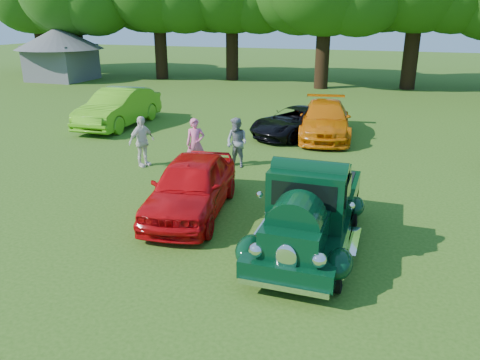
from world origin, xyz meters
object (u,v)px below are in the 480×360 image
(spectator_pink, at_px, (196,144))
(spectator_grey, at_px, (237,143))
(back_car_lime, at_px, (119,108))
(hero_pickup, at_px, (309,212))
(back_car_black, at_px, (296,122))
(spectator_white, at_px, (142,141))
(gazebo, at_px, (60,48))
(back_car_orange, at_px, (325,120))
(red_convertible, at_px, (191,186))

(spectator_pink, bearing_deg, spectator_grey, -3.26)
(back_car_lime, bearing_deg, hero_pickup, -42.44)
(back_car_lime, distance_m, back_car_black, 7.95)
(spectator_white, xyz_separation_m, gazebo, (-16.58, 17.00, 1.56))
(back_car_orange, xyz_separation_m, gazebo, (-21.66, 11.13, 1.69))
(back_car_orange, xyz_separation_m, spectator_pink, (-3.32, -5.52, 0.12))
(spectator_pink, bearing_deg, gazebo, 108.76)
(red_convertible, relative_size, back_car_black, 1.00)
(gazebo, bearing_deg, back_car_black, -29.08)
(back_car_lime, height_order, spectator_pink, back_car_lime)
(back_car_black, relative_size, spectator_pink, 2.58)
(back_car_lime, relative_size, back_car_black, 1.18)
(red_convertible, height_order, spectator_pink, spectator_pink)
(spectator_white, height_order, gazebo, gazebo)
(gazebo, bearing_deg, back_car_lime, -43.89)
(red_convertible, xyz_separation_m, back_car_lime, (-7.11, 7.91, 0.10))
(red_convertible, distance_m, spectator_grey, 3.97)
(back_car_orange, height_order, gazebo, gazebo)
(spectator_white, bearing_deg, hero_pickup, -98.55)
(red_convertible, xyz_separation_m, gazebo, (-19.71, 20.04, 1.68))
(spectator_grey, xyz_separation_m, gazebo, (-19.55, 16.07, 1.59))
(spectator_pink, distance_m, spectator_grey, 1.34)
(back_car_black, distance_m, back_car_orange, 1.18)
(back_car_orange, distance_m, spectator_pink, 6.44)
(back_car_black, bearing_deg, red_convertible, -67.14)
(back_car_black, height_order, back_car_orange, back_car_orange)
(back_car_orange, bearing_deg, hero_pickup, -91.83)
(back_car_black, height_order, spectator_pink, spectator_pink)
(red_convertible, bearing_deg, back_car_lime, 123.28)
(red_convertible, relative_size, spectator_grey, 2.61)
(red_convertible, relative_size, gazebo, 0.67)
(spectator_grey, bearing_deg, back_car_lime, 171.84)
(hero_pickup, height_order, back_car_lime, hero_pickup)
(back_car_black, bearing_deg, gazebo, 179.15)
(back_car_lime, bearing_deg, spectator_grey, -31.49)
(red_convertible, height_order, back_car_black, red_convertible)
(red_convertible, bearing_deg, back_car_black, 75.98)
(hero_pickup, relative_size, spectator_grey, 2.89)
(red_convertible, distance_m, back_car_lime, 10.63)
(red_convertible, xyz_separation_m, back_car_orange, (1.95, 8.91, -0.02))
(back_car_lime, distance_m, spectator_white, 6.29)
(hero_pickup, xyz_separation_m, red_convertible, (-3.14, 0.84, -0.07))
(red_convertible, height_order, spectator_grey, spectator_grey)
(spectator_grey, distance_m, spectator_white, 3.12)
(hero_pickup, relative_size, back_car_orange, 0.97)
(back_car_orange, xyz_separation_m, spectator_white, (-5.08, -5.87, 0.13))
(spectator_pink, bearing_deg, back_car_lime, 112.72)
(red_convertible, bearing_deg, hero_pickup, -23.69)
(spectator_pink, relative_size, spectator_white, 0.98)
(spectator_white, bearing_deg, spectator_grey, -49.38)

